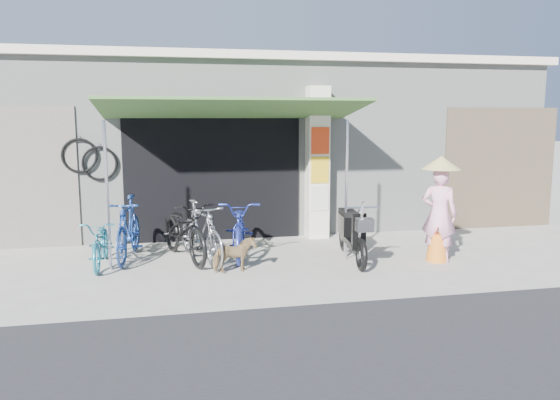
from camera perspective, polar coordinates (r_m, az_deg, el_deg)
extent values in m
plane|color=#ABA69B|center=(8.62, 2.66, -7.54)|extent=(80.00, 80.00, 0.00)
cube|color=#A1A59D|center=(13.29, -2.72, 5.85)|extent=(12.00, 5.00, 3.50)
cube|color=silver|center=(13.33, -2.78, 13.73)|extent=(12.30, 5.30, 0.16)
cube|color=black|center=(10.70, -6.97, 2.41)|extent=(3.40, 0.06, 2.50)
cube|color=black|center=(10.80, -6.91, -1.27)|extent=(3.06, 0.04, 1.10)
torus|color=black|center=(10.67, -18.32, 3.64)|extent=(0.65, 0.05, 0.65)
cylinder|color=silver|center=(10.67, -18.39, 5.36)|extent=(0.02, 0.02, 0.12)
torus|color=black|center=(10.70, -20.23, 4.37)|extent=(0.65, 0.05, 0.65)
cylinder|color=silver|center=(10.71, -20.30, 6.08)|extent=(0.02, 0.02, 0.12)
cube|color=silver|center=(10.90, 3.89, 3.90)|extent=(0.42, 0.42, 3.00)
cube|color=red|center=(10.66, 4.23, 6.21)|extent=(0.36, 0.02, 0.52)
cube|color=gold|center=(10.70, 4.19, 3.16)|extent=(0.36, 0.02, 0.52)
cube|color=beige|center=(10.77, 4.16, 0.19)|extent=(0.36, 0.02, 0.50)
cube|color=#375F2B|center=(9.74, -4.88, 9.50)|extent=(4.60, 1.88, 0.35)
cylinder|color=silver|center=(8.90, -17.60, 0.36)|extent=(0.05, 0.05, 2.36)
cylinder|color=silver|center=(9.33, 6.94, 1.07)|extent=(0.05, 0.05, 2.36)
cube|color=brown|center=(12.79, 21.96, 3.09)|extent=(2.60, 0.06, 2.60)
cube|color=#6B665B|center=(11.07, -27.01, 2.00)|extent=(2.60, 0.06, 2.60)
imported|color=#1C6D81|center=(9.29, -18.16, -4.27)|extent=(0.55, 1.51, 0.79)
imported|color=navy|center=(9.56, -15.57, -2.91)|extent=(0.74, 1.84, 1.08)
imported|color=black|center=(9.37, -9.92, -3.11)|extent=(1.25, 2.06, 1.02)
imported|color=#ABACB0|center=(9.12, -8.26, -3.36)|extent=(1.03, 1.78, 1.03)
imported|color=navy|center=(9.50, -4.15, -2.86)|extent=(0.97, 2.02, 1.02)
imported|color=#9D7D53|center=(8.54, -4.81, -5.78)|extent=(0.71, 0.43, 0.56)
torus|color=black|center=(8.69, 8.50, -5.70)|extent=(0.14, 0.53, 0.53)
torus|color=black|center=(9.91, 6.70, -3.87)|extent=(0.14, 0.53, 0.53)
cube|color=black|center=(9.28, 7.55, -4.28)|extent=(0.32, 0.96, 0.10)
cube|color=black|center=(9.56, 7.11, -2.54)|extent=(0.31, 0.57, 0.34)
cube|color=black|center=(9.52, 7.13, -1.31)|extent=(0.29, 0.57, 0.09)
cube|color=black|center=(8.79, 8.24, -3.16)|extent=(0.23, 0.12, 0.56)
cylinder|color=silver|center=(8.56, 8.57, -0.79)|extent=(0.52, 0.09, 0.03)
cube|color=silver|center=(8.43, 8.82, -2.58)|extent=(0.28, 0.22, 0.20)
imported|color=#E89CB9|center=(9.48, 16.28, -1.45)|extent=(0.69, 0.66, 1.59)
cone|color=orange|center=(9.59, 16.14, -4.78)|extent=(0.38, 0.38, 0.46)
cone|color=tan|center=(9.37, 16.51, 3.76)|extent=(0.64, 0.64, 0.22)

